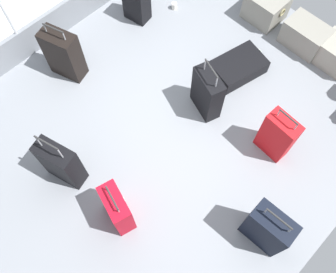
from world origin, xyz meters
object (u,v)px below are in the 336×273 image
Objects in this scene: suitcase_0 at (207,93)px; suitcase_1 at (238,67)px; suitcase_3 at (64,54)px; paper_cup at (174,6)px; suitcase_5 at (117,209)px; cargo_crate_0 at (266,7)px; suitcase_7 at (277,136)px; suitcase_6 at (137,2)px; cargo_crate_1 at (305,35)px; suitcase_4 at (61,163)px; suitcase_2 at (267,229)px.

suitcase_1 is (-0.06, 0.71, -0.22)m from suitcase_0.
suitcase_3 is 8.47× the size of paper_cup.
cargo_crate_0 is at bearing 101.71° from suitcase_5.
suitcase_7 reaches higher than paper_cup.
suitcase_3 is 1.07× the size of suitcase_7.
cargo_crate_0 reaches higher than suitcase_1.
suitcase_6 is at bearing -135.08° from cargo_crate_0.
cargo_crate_0 is 0.65× the size of suitcase_3.
suitcase_1 is at bearing 9.54° from suitcase_6.
suitcase_4 reaches higher than cargo_crate_1.
suitcase_2 is (1.53, -0.77, 0.01)m from suitcase_0.
suitcase_5 is 0.93× the size of suitcase_7.
suitcase_7 is (0.67, 1.85, 0.02)m from suitcase_5.
suitcase_1 is 1.70m from suitcase_6.
suitcase_7 is (1.02, -0.58, 0.23)m from suitcase_1.
suitcase_1 is at bearing -8.77° from paper_cup.
paper_cup is (-1.76, 2.65, -0.27)m from suitcase_5.
suitcase_6 is 0.61m from paper_cup.
suitcase_2 is 1.08m from suitcase_7.
suitcase_2 is 1.07× the size of suitcase_5.
suitcase_0 is at bearing 153.33° from suitcase_2.
suitcase_2 is at bearing 27.01° from suitcase_4.
suitcase_6 reaches higher than cargo_crate_0.
cargo_crate_1 is at bearing 24.19° from paper_cup.
suitcase_0 is (-0.27, -1.71, 0.15)m from cargo_crate_1.
cargo_crate_0 reaches higher than paper_cup.
suitcase_7 is (0.96, 0.14, 0.01)m from suitcase_0.
cargo_crate_0 reaches higher than cargo_crate_1.
suitcase_1 is at bearing -108.60° from cargo_crate_1.
paper_cup is (-3.00, 1.70, -0.29)m from suitcase_2.
suitcase_2 is at bearing -20.26° from suitcase_6.
suitcase_3 is at bearing -178.06° from suitcase_2.
suitcase_4 is 1.23× the size of suitcase_5.
suitcase_5 is 1.07× the size of suitcase_6.
suitcase_4 is at bearing -71.01° from paper_cup.
suitcase_4 is 2.45m from suitcase_7.
suitcase_0 reaches higher than suitcase_1.
suitcase_4 is at bearing -106.05° from suitcase_0.
suitcase_0 reaches higher than suitcase_5.
suitcase_2 is at bearing -51.97° from cargo_crate_0.
suitcase_4 is at bearing -152.99° from suitcase_2.
suitcase_5 is at bearing 7.25° from suitcase_4.
cargo_crate_0 is 3.56m from suitcase_4.
paper_cup is (-0.95, 2.75, -0.29)m from suitcase_4.
suitcase_1 is 0.97× the size of suitcase_2.
suitcase_4 reaches higher than suitcase_0.
suitcase_2 is 1.00× the size of suitcase_7.
suitcase_0 reaches higher than suitcase_6.
suitcase_2 is at bearing 1.94° from suitcase_3.
suitcase_5 is at bearing -109.79° from suitcase_7.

